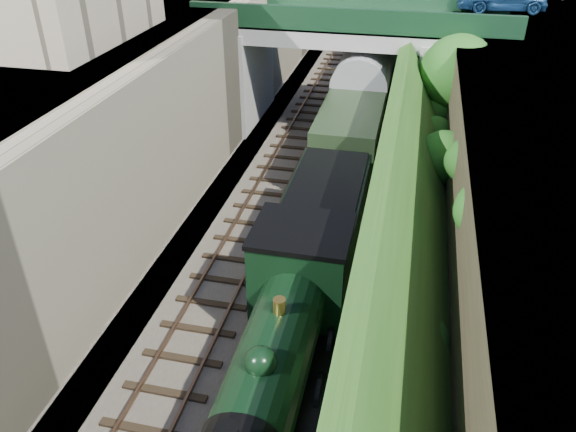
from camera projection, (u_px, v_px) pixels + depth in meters
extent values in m
cube|color=#473F38|center=(330.00, 155.00, 29.35)|extent=(10.00, 90.00, 0.20)
cube|color=#756B56|center=(226.00, 84.00, 28.61)|extent=(1.00, 90.00, 7.00)
cube|color=#262628|center=(162.00, 80.00, 29.27)|extent=(6.00, 90.00, 7.00)
cube|color=#262628|center=(535.00, 115.00, 25.98)|extent=(8.00, 90.00, 6.25)
cube|color=#1E4714|center=(434.00, 116.00, 27.05)|extent=(4.02, 90.00, 6.36)
sphere|color=#194C14|center=(413.00, 344.00, 14.60)|extent=(1.95, 1.95, 1.95)
sphere|color=#194C14|center=(486.00, 211.00, 15.32)|extent=(1.79, 1.79, 1.79)
sphere|color=#194C14|center=(468.00, 161.00, 18.86)|extent=(1.62, 1.62, 1.62)
sphere|color=#194C14|center=(443.00, 157.00, 21.53)|extent=(2.11, 2.11, 2.11)
sphere|color=#194C14|center=(434.00, 135.00, 24.65)|extent=(1.67, 1.67, 1.67)
sphere|color=#194C14|center=(440.00, 108.00, 26.44)|extent=(2.06, 2.06, 2.06)
sphere|color=#194C14|center=(422.00, 113.00, 29.21)|extent=(1.92, 1.92, 1.92)
sphere|color=#194C14|center=(415.00, 98.00, 33.12)|extent=(1.57, 1.57, 1.57)
sphere|color=#194C14|center=(417.00, 85.00, 34.90)|extent=(2.33, 2.33, 2.33)
sphere|color=#194C14|center=(437.00, 42.00, 37.33)|extent=(1.26, 1.26, 1.26)
sphere|color=#194C14|center=(428.00, 46.00, 39.69)|extent=(1.89, 1.89, 1.89)
sphere|color=#194C14|center=(421.00, 43.00, 43.69)|extent=(1.96, 1.96, 1.96)
sphere|color=#194C14|center=(437.00, 17.00, 44.18)|extent=(2.38, 2.38, 2.38)
sphere|color=#194C14|center=(428.00, 23.00, 46.86)|extent=(1.78, 1.78, 1.78)
cube|color=black|center=(292.00, 149.00, 29.65)|extent=(2.50, 90.00, 0.07)
cube|color=brown|center=(279.00, 146.00, 29.74)|extent=(0.08, 90.00, 0.14)
cube|color=brown|center=(306.00, 149.00, 29.47)|extent=(0.08, 90.00, 0.14)
cube|color=black|center=(353.00, 155.00, 29.05)|extent=(2.50, 90.00, 0.07)
cube|color=brown|center=(339.00, 152.00, 29.14)|extent=(0.08, 90.00, 0.14)
cube|color=brown|center=(366.00, 155.00, 28.86)|extent=(0.08, 90.00, 0.14)
cube|color=gray|center=(355.00, 28.00, 29.66)|extent=(16.00, 6.00, 0.90)
cube|color=#14381F|center=(349.00, 21.00, 26.79)|extent=(16.00, 0.30, 1.20)
cube|color=gray|center=(248.00, 74.00, 32.28)|extent=(1.40, 6.40, 5.70)
cube|color=gray|center=(439.00, 87.00, 30.26)|extent=(2.40, 6.40, 5.70)
cylinder|color=black|center=(450.00, 127.00, 27.16)|extent=(0.30, 0.30, 4.40)
sphere|color=#194C14|center=(458.00, 74.00, 25.81)|extent=(3.60, 3.60, 3.60)
sphere|color=#194C14|center=(466.00, 82.00, 26.69)|extent=(2.40, 2.40, 2.40)
cube|color=black|center=(271.00, 418.00, 14.69)|extent=(2.40, 8.40, 0.60)
cube|color=black|center=(280.00, 375.00, 15.23)|extent=(2.70, 10.00, 0.35)
cylinder|color=black|center=(272.00, 362.00, 13.89)|extent=(1.90, 5.60, 1.90)
sphere|color=black|center=(261.00, 362.00, 12.53)|extent=(0.76, 0.76, 0.76)
cylinder|color=#A57F33|center=(279.00, 307.00, 13.98)|extent=(0.32, 0.32, 0.50)
cube|color=black|center=(302.00, 271.00, 16.81)|extent=(2.75, 2.40, 2.80)
cube|color=black|center=(302.00, 231.00, 16.05)|extent=(2.85, 2.50, 0.15)
cube|color=black|center=(324.00, 246.00, 21.54)|extent=(2.30, 6.00, 0.50)
cube|color=black|center=(324.00, 241.00, 21.41)|extent=(2.60, 6.00, 0.50)
cube|color=black|center=(325.00, 214.00, 20.78)|extent=(2.70, 6.00, 2.40)
cube|color=black|center=(326.00, 184.00, 20.13)|extent=(2.50, 5.60, 0.20)
cube|color=black|center=(361.00, 125.00, 32.05)|extent=(2.30, 17.00, 0.40)
cube|color=black|center=(361.00, 121.00, 31.92)|extent=(2.50, 17.00, 0.50)
cube|color=black|center=(363.00, 96.00, 31.13)|extent=(2.80, 18.00, 2.70)
cube|color=slate|center=(365.00, 69.00, 30.35)|extent=(2.90, 18.00, 0.50)
cube|color=black|center=(386.00, 43.00, 47.69)|extent=(2.30, 17.00, 0.40)
cube|color=black|center=(386.00, 40.00, 47.56)|extent=(2.50, 17.00, 0.50)
cube|color=black|center=(388.00, 21.00, 46.78)|extent=(2.80, 18.00, 2.70)
cube|color=slate|center=(389.00, 3.00, 45.99)|extent=(2.90, 18.00, 0.50)
cube|color=black|center=(398.00, 1.00, 63.33)|extent=(2.30, 17.00, 0.40)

